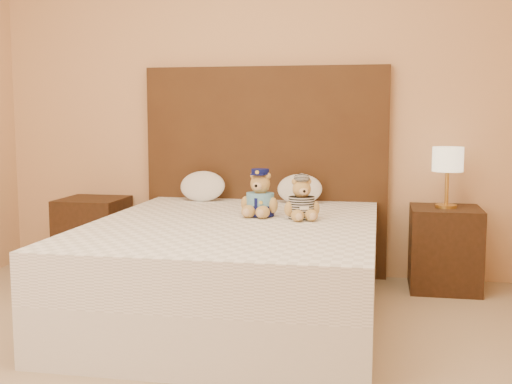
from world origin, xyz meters
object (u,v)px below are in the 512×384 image
nightstand_left (93,235)px  teddy_prisoner (302,198)px  teddy_police (260,193)px  pillow_right (300,187)px  lamp (448,162)px  pillow_left (203,185)px  bed (234,268)px  nightstand_right (445,249)px

nightstand_left → teddy_prisoner: size_ratio=2.21×
teddy_police → pillow_right: size_ratio=0.91×
lamp → pillow_left: size_ratio=1.23×
lamp → pillow_left: 1.68m
nightstand_left → pillow_left: 0.92m
bed → lamp: (1.25, 0.80, 0.57)m
nightstand_right → pillow_right: pillow_right is taller
bed → nightstand_left: size_ratio=3.64×
lamp → teddy_prisoner: bearing=-143.3°
lamp → bed: bearing=-147.4°
nightstand_right → pillow_left: bearing=179.0°
nightstand_right → pillow_right: (-0.98, 0.03, 0.38)m
teddy_police → pillow_right: teddy_police is taller
nightstand_left → pillow_left: (0.83, 0.03, 0.39)m
teddy_police → teddy_prisoner: size_ratio=1.14×
bed → pillow_left: bearing=116.8°
bed → lamp: bearing=32.6°
teddy_prisoner → nightstand_right: bearing=16.5°
lamp → teddy_police: lamp is taller
nightstand_right → bed: bearing=-147.4°
nightstand_left → lamp: 2.56m
lamp → nightstand_right: bearing=0.0°
pillow_right → nightstand_left: bearing=-178.9°
bed → nightstand_left: bearing=147.4°
nightstand_left → pillow_right: pillow_right is taller
bed → pillow_left: (-0.42, 0.83, 0.39)m
bed → pillow_right: (0.27, 0.83, 0.38)m
nightstand_right → pillow_left: 1.72m
bed → nightstand_right: size_ratio=3.64×
pillow_right → teddy_police: bearing=-104.9°
bed → teddy_prisoner: 0.56m
nightstand_right → teddy_police: 1.35m
teddy_police → teddy_prisoner: (0.26, -0.07, -0.02)m
pillow_left → nightstand_right: bearing=-1.0°
bed → pillow_right: bearing=71.7°
lamp → teddy_prisoner: 1.11m
bed → lamp: 1.59m
teddy_prisoner → pillow_right: (-0.10, 0.69, -0.01)m
nightstand_left → teddy_police: bearing=-23.2°
nightstand_left → lamp: (2.50, 0.00, 0.57)m
nightstand_left → teddy_prisoner: 1.79m
nightstand_left → pillow_right: size_ratio=1.77×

